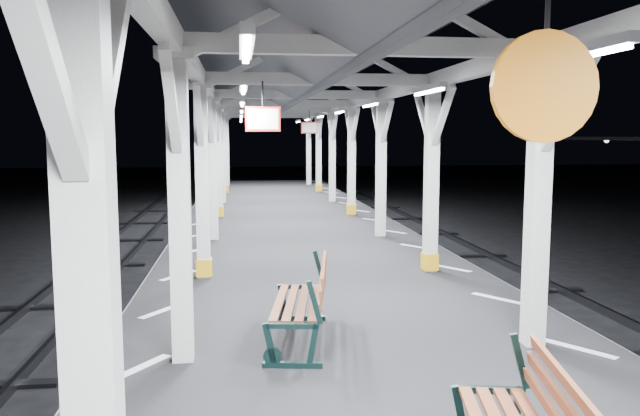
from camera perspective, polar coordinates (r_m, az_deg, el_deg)
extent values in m
plane|color=black|center=(9.43, 1.54, -14.69)|extent=(120.00, 120.00, 0.00)
cube|color=black|center=(9.26, 1.55, -11.81)|extent=(6.00, 50.00, 1.00)
cube|color=silver|center=(9.08, -14.11, -9.07)|extent=(1.00, 48.00, 0.01)
cube|color=silver|center=(9.78, 16.02, -7.98)|extent=(1.00, 48.00, 0.01)
cube|color=#2D2D33|center=(9.81, -26.00, -14.03)|extent=(0.08, 60.00, 0.16)
cube|color=#2D2D33|center=(10.97, 25.72, -11.82)|extent=(0.08, 60.00, 0.16)
cube|color=silver|center=(2.88, -20.22, -10.60)|extent=(0.22, 0.22, 3.20)
cube|color=silver|center=(3.31, -18.88, 11.79)|extent=(0.10, 0.99, 0.99)
cube|color=silver|center=(2.25, -24.64, 14.15)|extent=(0.10, 0.99, 0.99)
cube|color=silver|center=(6.76, -12.69, -0.58)|extent=(0.22, 0.22, 3.20)
cube|color=silver|center=(6.76, -13.06, 13.51)|extent=(0.40, 0.40, 0.12)
cube|color=silver|center=(7.26, -12.52, 9.00)|extent=(0.10, 0.99, 0.99)
cube|color=silver|center=(6.17, -13.45, 9.42)|extent=(0.10, 0.99, 0.99)
cube|color=silver|center=(10.73, -10.71, 2.09)|extent=(0.22, 0.22, 3.20)
cube|color=silver|center=(10.73, -10.91, 10.96)|extent=(0.40, 0.40, 0.12)
cube|color=gold|center=(10.93, -10.55, -5.35)|extent=(0.26, 0.26, 0.30)
cube|color=silver|center=(11.25, -10.67, 8.16)|extent=(0.10, 0.99, 0.99)
cube|color=silver|center=(10.15, -11.04, 8.33)|extent=(0.10, 0.99, 0.99)
cube|color=silver|center=(14.72, -9.80, 3.32)|extent=(0.22, 0.22, 3.20)
cube|color=silver|center=(14.72, -9.93, 9.79)|extent=(0.40, 0.40, 0.12)
cube|color=silver|center=(15.25, -9.80, 7.76)|extent=(0.10, 0.99, 0.99)
cube|color=silver|center=(14.15, -9.99, 7.85)|extent=(0.10, 0.99, 0.99)
cube|color=silver|center=(18.71, -9.28, 4.02)|extent=(0.22, 0.22, 3.20)
cube|color=silver|center=(18.71, -9.37, 9.11)|extent=(0.40, 0.40, 0.12)
cube|color=gold|center=(18.83, -9.19, -0.30)|extent=(0.26, 0.26, 0.30)
cube|color=silver|center=(19.24, -9.28, 7.52)|extent=(0.10, 0.99, 0.99)
cube|color=silver|center=(18.14, -9.40, 7.58)|extent=(0.10, 0.99, 0.99)
cube|color=silver|center=(22.70, -8.94, 4.48)|extent=(0.22, 0.22, 3.20)
cube|color=silver|center=(22.70, -9.01, 8.67)|extent=(0.40, 0.40, 0.12)
cube|color=silver|center=(23.24, -8.95, 7.37)|extent=(0.10, 0.99, 0.99)
cube|color=silver|center=(22.14, -9.03, 7.40)|extent=(0.10, 0.99, 0.99)
cube|color=silver|center=(26.70, -8.70, 4.80)|extent=(0.22, 0.22, 3.20)
cube|color=silver|center=(26.70, -8.76, 8.36)|extent=(0.40, 0.40, 0.12)
cube|color=gold|center=(26.78, -8.64, 1.76)|extent=(0.26, 0.26, 0.30)
cube|color=silver|center=(27.24, -8.71, 7.26)|extent=(0.10, 0.99, 0.99)
cube|color=silver|center=(26.14, -8.77, 7.28)|extent=(0.10, 0.99, 0.99)
cube|color=silver|center=(30.70, -8.52, 5.04)|extent=(0.22, 0.22, 3.20)
cube|color=silver|center=(30.70, -8.57, 8.14)|extent=(0.40, 0.40, 0.12)
cube|color=silver|center=(31.24, -8.54, 7.17)|extent=(0.10, 0.99, 0.99)
cube|color=silver|center=(30.14, -8.58, 7.19)|extent=(0.10, 0.99, 0.99)
cube|color=silver|center=(7.52, 19.27, -0.08)|extent=(0.22, 0.22, 3.20)
cube|color=silver|center=(7.52, 19.77, 12.59)|extent=(0.40, 0.40, 0.12)
cube|color=silver|center=(7.98, 17.81, 8.62)|extent=(0.10, 0.99, 0.99)
cube|color=silver|center=(7.00, 21.66, 8.79)|extent=(0.10, 0.99, 0.99)
cube|color=silver|center=(11.23, 10.14, 2.30)|extent=(0.22, 0.22, 3.20)
cube|color=silver|center=(11.22, 10.32, 10.78)|extent=(0.40, 0.40, 0.12)
cube|color=gold|center=(11.42, 9.99, -4.82)|extent=(0.26, 0.26, 0.30)
cube|color=silver|center=(11.72, 9.45, 8.12)|extent=(0.10, 0.99, 0.99)
cube|color=silver|center=(10.68, 11.16, 8.24)|extent=(0.10, 0.99, 0.99)
cube|color=silver|center=(15.08, 5.59, 3.46)|extent=(0.22, 0.22, 3.20)
cube|color=silver|center=(15.08, 5.67, 9.77)|extent=(0.40, 0.40, 0.12)
cube|color=silver|center=(15.60, 5.19, 7.80)|extent=(0.10, 0.99, 0.99)
cube|color=silver|center=(14.53, 6.13, 7.87)|extent=(0.10, 0.99, 0.99)
cube|color=silver|center=(19.00, 2.90, 4.14)|extent=(0.22, 0.22, 3.20)
cube|color=silver|center=(19.00, 2.93, 9.15)|extent=(0.40, 0.40, 0.12)
cube|color=gold|center=(19.11, 2.88, -0.12)|extent=(0.26, 0.26, 0.30)
cube|color=silver|center=(19.52, 2.64, 7.59)|extent=(0.10, 0.99, 0.99)
cube|color=silver|center=(18.44, 3.23, 7.64)|extent=(0.10, 0.99, 0.99)
cube|color=silver|center=(22.94, 1.13, 4.58)|extent=(0.22, 0.22, 3.20)
cube|color=silver|center=(22.94, 1.14, 8.73)|extent=(0.40, 0.40, 0.12)
cube|color=silver|center=(23.47, 0.94, 7.44)|extent=(0.10, 0.99, 0.99)
cube|color=silver|center=(22.38, 1.35, 7.47)|extent=(0.10, 0.99, 0.99)
cube|color=silver|center=(26.90, -0.12, 4.89)|extent=(0.22, 0.22, 3.20)
cube|color=silver|center=(26.90, -0.12, 8.43)|extent=(0.40, 0.40, 0.12)
cube|color=gold|center=(26.98, -0.12, 1.88)|extent=(0.26, 0.26, 0.30)
cube|color=silver|center=(27.44, -0.26, 7.33)|extent=(0.10, 0.99, 0.99)
cube|color=silver|center=(26.35, 0.03, 7.35)|extent=(0.10, 0.99, 0.99)
cube|color=silver|center=(30.87, -1.05, 5.12)|extent=(0.22, 0.22, 3.20)
cube|color=silver|center=(30.87, -1.06, 8.20)|extent=(0.40, 0.40, 0.12)
cube|color=silver|center=(31.41, -1.16, 7.24)|extent=(0.10, 0.99, 0.99)
cube|color=silver|center=(30.32, -0.94, 7.26)|extent=(0.10, 0.99, 0.99)
cube|color=silver|center=(8.75, -11.75, 12.73)|extent=(0.18, 48.00, 0.24)
cube|color=silver|center=(9.35, 14.11, 12.27)|extent=(0.18, 48.00, 0.24)
cube|color=silver|center=(6.88, 4.29, 14.55)|extent=(4.20, 0.14, 0.20)
cube|color=silver|center=(10.81, -0.05, 11.69)|extent=(4.20, 0.14, 0.20)
cube|color=silver|center=(14.77, -2.04, 10.33)|extent=(4.20, 0.14, 0.20)
cube|color=silver|center=(18.75, -3.18, 9.55)|extent=(4.20, 0.14, 0.20)
cube|color=silver|center=(22.74, -3.91, 9.04)|extent=(4.20, 0.14, 0.20)
cube|color=silver|center=(26.73, -4.43, 8.68)|extent=(4.20, 0.14, 0.20)
cube|color=silver|center=(30.72, -4.81, 8.41)|extent=(4.20, 0.14, 0.20)
cube|color=#4D4F54|center=(8.81, -7.10, 16.33)|extent=(2.80, 49.00, 1.45)
cube|color=#4D4F54|center=(9.20, 9.99, 15.86)|extent=(2.80, 49.00, 1.45)
cube|color=silver|center=(4.73, -6.75, 14.72)|extent=(0.10, 1.35, 0.08)
cube|color=white|center=(4.72, -6.74, 14.12)|extent=(0.05, 1.25, 0.05)
cube|color=silver|center=(8.70, -7.02, 11.00)|extent=(0.10, 1.35, 0.08)
cube|color=white|center=(8.70, -7.02, 10.68)|extent=(0.05, 1.25, 0.05)
cube|color=silver|center=(12.70, -7.12, 9.62)|extent=(0.10, 1.35, 0.08)
cube|color=white|center=(12.69, -7.12, 9.40)|extent=(0.05, 1.25, 0.05)
cube|color=silver|center=(16.69, -7.18, 8.90)|extent=(0.10, 1.35, 0.08)
cube|color=white|center=(16.69, -7.17, 8.73)|extent=(0.05, 1.25, 0.05)
cube|color=silver|center=(20.69, -7.21, 8.46)|extent=(0.10, 1.35, 0.08)
cube|color=white|center=(20.69, -7.21, 8.32)|extent=(0.05, 1.25, 0.05)
cube|color=silver|center=(24.69, -7.23, 8.16)|extent=(0.10, 1.35, 0.08)
cube|color=white|center=(24.69, -7.23, 8.04)|extent=(0.05, 1.25, 0.05)
cube|color=silver|center=(28.69, -7.24, 7.94)|extent=(0.10, 1.35, 0.08)
cube|color=white|center=(28.69, -7.24, 7.84)|extent=(0.05, 1.25, 0.05)
cube|color=silver|center=(5.42, 22.75, 13.21)|extent=(0.10, 1.35, 0.08)
cube|color=white|center=(5.42, 22.73, 12.69)|extent=(0.05, 1.25, 0.05)
cube|color=silver|center=(9.10, 9.88, 10.76)|extent=(0.10, 1.35, 0.08)
cube|color=white|center=(9.10, 9.87, 10.45)|extent=(0.05, 1.25, 0.05)
cube|color=silver|center=(12.97, 4.60, 9.59)|extent=(0.10, 1.35, 0.08)
cube|color=white|center=(12.97, 4.60, 9.37)|extent=(0.05, 1.25, 0.05)
cube|color=silver|center=(16.90, 1.78, 8.92)|extent=(0.10, 1.35, 0.08)
cube|color=white|center=(16.90, 1.78, 8.75)|extent=(0.05, 1.25, 0.05)
cube|color=silver|center=(20.86, 0.03, 8.50)|extent=(0.10, 1.35, 0.08)
cube|color=white|center=(20.86, 0.03, 8.36)|extent=(0.05, 1.25, 0.05)
cube|color=silver|center=(24.83, -1.16, 8.20)|extent=(0.10, 1.35, 0.08)
cube|color=white|center=(24.83, -1.16, 8.09)|extent=(0.05, 1.25, 0.05)
cube|color=silver|center=(28.81, -2.02, 7.99)|extent=(0.10, 1.35, 0.08)
cube|color=white|center=(28.81, -2.02, 7.89)|extent=(0.05, 1.25, 0.05)
cylinder|color=#CE6D0B|center=(3.01, 19.85, 10.39)|extent=(0.50, 0.04, 0.50)
cylinder|color=black|center=(9.04, -5.27, 10.35)|extent=(0.02, 0.02, 0.36)
cube|color=red|center=(9.02, -5.25, 8.10)|extent=(0.50, 0.03, 0.35)
cube|color=white|center=(9.02, -5.25, 8.10)|extent=(0.44, 0.05, 0.29)
cylinder|color=black|center=(19.07, -0.99, 8.43)|extent=(0.02, 0.02, 0.36)
cube|color=red|center=(19.06, -0.98, 7.36)|extent=(0.50, 0.03, 0.35)
cube|color=white|center=(19.06, -0.98, 7.36)|extent=(0.44, 0.05, 0.29)
cube|color=black|center=(34.35, 19.31, 3.32)|extent=(0.20, 0.20, 3.30)
sphere|color=silver|center=(29.07, 24.73, 5.64)|extent=(0.20, 0.20, 0.20)
sphere|color=silver|center=(34.31, 19.41, 5.93)|extent=(0.20, 0.20, 0.20)
cube|color=black|center=(5.33, 12.72, -17.87)|extent=(0.16, 0.08, 0.47)
cube|color=black|center=(5.41, 17.42, -17.64)|extent=(0.15, 0.08, 0.47)
cube|color=black|center=(5.25, 17.81, -13.17)|extent=(0.17, 0.08, 0.45)
cube|color=brown|center=(4.52, 21.11, -15.94)|extent=(0.36, 1.52, 0.10)
cube|color=brown|center=(4.47, 21.44, -14.35)|extent=(0.36, 1.52, 0.10)
cube|color=black|center=(6.76, -2.53, -14.15)|extent=(0.64, 0.16, 0.06)
cube|color=black|center=(6.71, -4.58, -12.41)|extent=(0.17, 0.08, 0.49)
cube|color=black|center=(6.68, -0.68, -12.48)|extent=(0.15, 0.08, 0.49)
cube|color=black|center=(6.54, -0.50, -8.62)|extent=(0.18, 0.08, 0.46)
cube|color=black|center=(8.37, -1.70, -10.03)|extent=(0.64, 0.16, 0.06)
cube|color=black|center=(8.32, -3.33, -8.60)|extent=(0.17, 0.08, 0.49)
cube|color=black|center=(8.30, -0.22, -8.64)|extent=(0.15, 0.08, 0.49)
cube|color=black|center=(8.19, -0.08, -5.49)|extent=(0.18, 0.08, 0.46)
cube|color=brown|center=(7.44, -3.73, -8.59)|extent=(0.34, 1.61, 0.04)
cube|color=brown|center=(7.43, -2.66, -8.60)|extent=(0.34, 1.61, 0.04)
cube|color=brown|center=(7.42, -1.59, -8.62)|extent=(0.34, 1.61, 0.04)
cube|color=brown|center=(7.42, -0.51, -8.63)|extent=(0.34, 1.61, 0.04)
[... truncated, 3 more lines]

